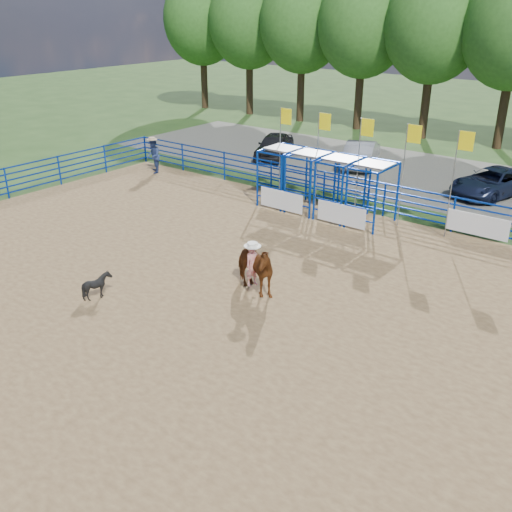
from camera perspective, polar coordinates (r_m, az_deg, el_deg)
name	(u,v)px	position (r m, az deg, el deg)	size (l,w,h in m)	color
ground	(235,305)	(17.48, -2.14, -4.91)	(120.00, 120.00, 0.00)	#355421
arena_dirt	(235,305)	(17.48, -2.14, -4.89)	(30.00, 20.00, 0.02)	olive
gravel_strip	(443,180)	(31.49, 18.22, 7.24)	(40.00, 10.00, 0.01)	#66655B
horse_and_rider	(253,266)	(17.78, -0.35, -0.97)	(2.22, 1.45, 2.38)	brown
calf	(97,286)	(18.31, -15.59, -2.86)	(0.69, 0.78, 0.85)	black
spectator_cowboy	(153,155)	(31.47, -10.24, 9.87)	(1.13, 1.12, 1.90)	navy
car_a	(274,146)	(34.31, 1.84, 10.96)	(1.68, 4.17, 1.42)	black
car_b	(362,153)	(32.95, 10.51, 10.08)	(1.56, 4.48, 1.48)	gray
car_c	(493,182)	(29.50, 22.59, 6.83)	(2.14, 4.64, 1.29)	#151C35
perimeter_fence	(234,283)	(17.13, -2.17, -2.72)	(30.10, 20.10, 1.50)	#0732A9
chute_assembly	(332,187)	(24.73, 7.64, 6.89)	(19.32, 2.41, 4.20)	#0732A9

